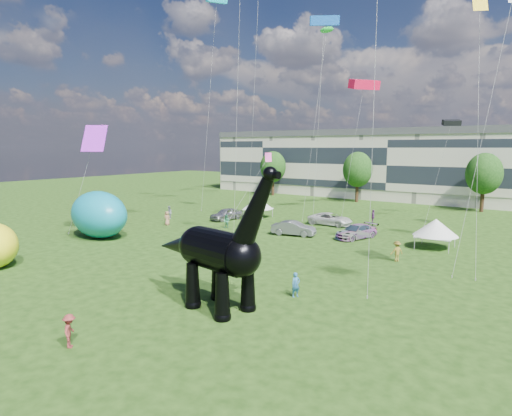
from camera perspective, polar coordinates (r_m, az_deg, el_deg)
The scene contains 14 objects.
ground at distance 27.80m, azimuth -7.18°, elevation -12.47°, with size 220.00×220.00×0.00m, color #16330C.
terrace_row at distance 85.03m, azimuth 18.25°, elevation 5.21°, with size 78.00×11.00×12.00m, color beige.
tree_far_left at distance 86.47m, azimuth 2.28°, elevation 5.84°, with size 5.20×5.20×9.44m.
tree_mid_left at distance 77.95m, azimuth 13.41°, elevation 5.38°, with size 5.20×5.20×9.44m.
tree_mid_right at distance 72.67m, azimuth 28.16°, elevation 4.45°, with size 5.20×5.20×9.44m.
dinosaur_sculpture at distance 26.17m, azimuth -5.58°, elevation -5.86°, with size 11.20×3.69×9.11m.
car_silver at distance 57.60m, azimuth -3.99°, elevation -0.81°, with size 1.92×4.76×1.62m, color #A3A2A6.
car_grey at distance 47.67m, azimuth 5.04°, elevation -2.72°, with size 1.69×4.85×1.60m, color slate.
car_white at distance 54.49m, azimuth 9.88°, elevation -1.47°, with size 2.55×5.52×1.54m, color silver.
car_dark at distance 47.12m, azimuth 13.21°, elevation -3.08°, with size 2.13×5.25×1.52m, color #595960.
gazebo_near at distance 44.74m, azimuth 22.84°, elevation -2.43°, with size 4.29×4.29×2.90m.
gazebo_left at distance 59.40m, azimuth 0.27°, elevation 0.66°, with size 4.61×4.61×2.87m.
inflatable_teal at distance 49.21m, azimuth -20.22°, elevation -0.81°, with size 8.08×5.05×5.05m, color #0D84A0.
visitors at distance 41.81m, azimuth 5.36°, elevation -4.17°, with size 46.72×42.66×1.88m.
Camera 1 is at (17.90, -18.91, 9.76)m, focal length 30.00 mm.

